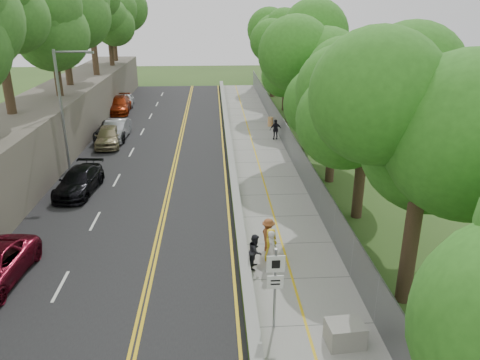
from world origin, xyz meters
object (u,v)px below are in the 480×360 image
object	(u,v)px
person_far	(276,130)
streetlight	(64,103)
signpost	(275,280)
concrete_block	(345,334)
painter_0	(271,246)
construction_barrel	(270,122)

from	to	relation	value
person_far	streetlight	bearing A→B (deg)	18.87
signpost	concrete_block	xyz separation A→B (m)	(2.24, -0.98, -1.51)
concrete_block	painter_0	world-z (taller)	painter_0
streetlight	concrete_block	size ratio (longest dim) A/B	6.57
streetlight	signpost	distance (m)	20.72
signpost	painter_0	distance (m)	4.56
concrete_block	painter_0	xyz separation A→B (m)	(-1.84, 5.39, 0.39)
signpost	concrete_block	bearing A→B (deg)	-23.76
concrete_block	painter_0	bearing A→B (deg)	108.82
construction_barrel	painter_0	xyz separation A→B (m)	(-2.85, -23.93, 0.38)
painter_0	construction_barrel	bearing A→B (deg)	-24.75
person_far	concrete_block	bearing A→B (deg)	81.75
streetlight	construction_barrel	distance (m)	19.07
signpost	construction_barrel	bearing A→B (deg)	83.46
painter_0	streetlight	bearing A→B (deg)	25.40
construction_barrel	person_far	world-z (taller)	person_far
painter_0	person_far	size ratio (longest dim) A/B	0.94
construction_barrel	person_far	xyz separation A→B (m)	(-0.10, -4.48, 0.43)
construction_barrel	painter_0	distance (m)	24.10
construction_barrel	painter_0	world-z (taller)	painter_0
signpost	painter_0	size ratio (longest dim) A/B	1.96
signpost	person_far	size ratio (longest dim) A/B	1.84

